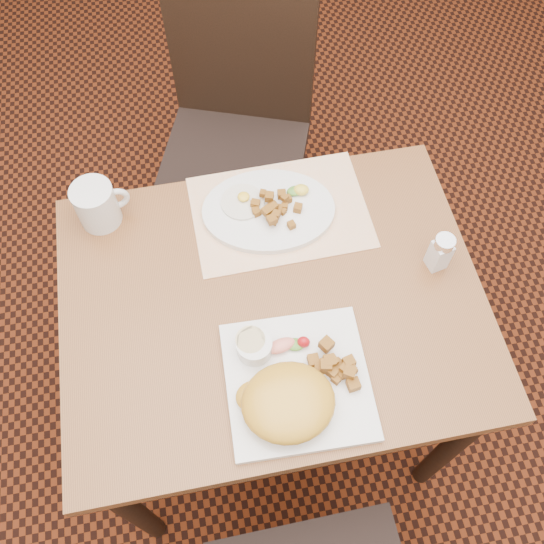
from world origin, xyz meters
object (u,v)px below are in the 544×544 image
(chair_far, at_px, (237,123))
(plate_oval, at_px, (269,210))
(coffee_mug, at_px, (97,205))
(table, at_px, (273,321))
(salt_shaker, at_px, (440,252))
(plate_square, at_px, (298,381))

(chair_far, relative_size, plate_oval, 3.19)
(plate_oval, distance_m, coffee_mug, 0.38)
(table, bearing_deg, salt_shaker, 2.84)
(chair_far, bearing_deg, coffee_mug, 69.06)
(table, bearing_deg, chair_far, 87.77)
(table, relative_size, coffee_mug, 7.29)
(plate_oval, bearing_deg, chair_far, 90.63)
(chair_far, bearing_deg, plate_oval, 110.79)
(plate_square, xyz_separation_m, plate_oval, (0.02, 0.41, 0.00))
(chair_far, xyz_separation_m, plate_oval, (0.01, -0.48, 0.22))
(table, xyz_separation_m, plate_square, (0.01, -0.19, 0.12))
(table, distance_m, salt_shaker, 0.40)
(coffee_mug, bearing_deg, plate_oval, -8.85)
(table, relative_size, salt_shaker, 9.00)
(salt_shaker, relative_size, coffee_mug, 0.81)
(chair_far, xyz_separation_m, plate_square, (-0.01, -0.89, 0.22))
(plate_square, bearing_deg, salt_shaker, 30.48)
(plate_oval, bearing_deg, plate_square, -92.76)
(chair_far, xyz_separation_m, coffee_mug, (-0.37, -0.43, 0.26))
(plate_square, bearing_deg, chair_far, 89.07)
(table, relative_size, plate_oval, 2.96)
(plate_oval, xyz_separation_m, salt_shaker, (0.33, -0.20, 0.04))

